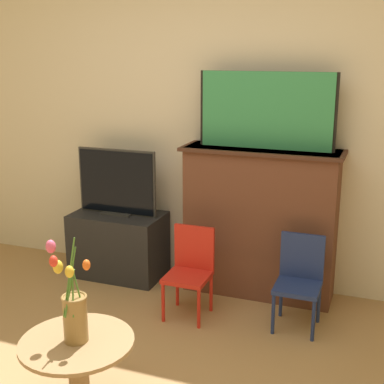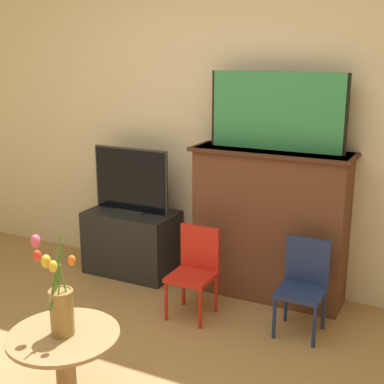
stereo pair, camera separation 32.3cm
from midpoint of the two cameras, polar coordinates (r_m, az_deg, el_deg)
wall_back at (r=4.11m, az=6.23°, el=8.63°), size 8.00×0.06×2.70m
fireplace_mantel at (r=3.96m, az=10.61°, el=-3.32°), size 1.16×0.37×1.11m
painting at (r=3.79m, az=11.45°, el=8.41°), size 0.97×0.03×0.54m
tv_stand at (r=4.43m, az=-4.32°, el=-5.37°), size 0.73×0.44×0.52m
tv_monitor at (r=4.29m, az=-4.42°, el=1.13°), size 0.66×0.12×0.53m
chair_red at (r=3.72m, az=2.82°, el=-8.06°), size 0.29×0.29×0.62m
chair_blue at (r=3.61m, az=14.35°, el=-9.30°), size 0.29×0.29×0.62m
side_table at (r=2.86m, az=-10.13°, el=-17.28°), size 0.56×0.56×0.43m
vase_tulips at (r=2.70m, az=-10.57°, el=-11.71°), size 0.19×0.21×0.55m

